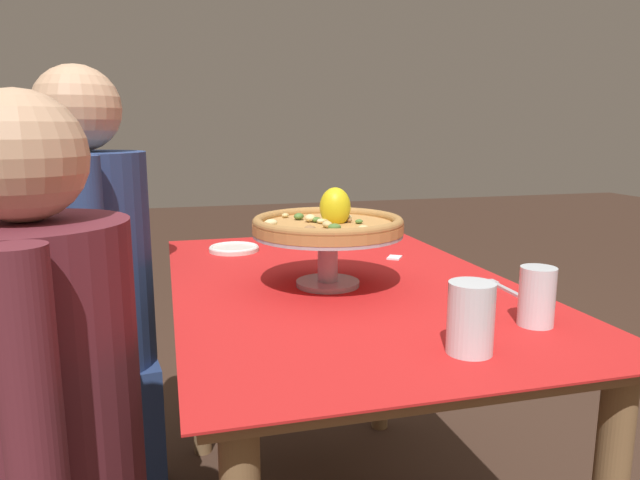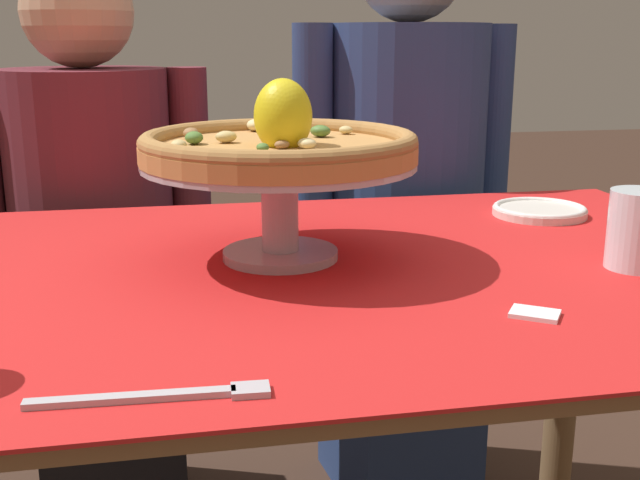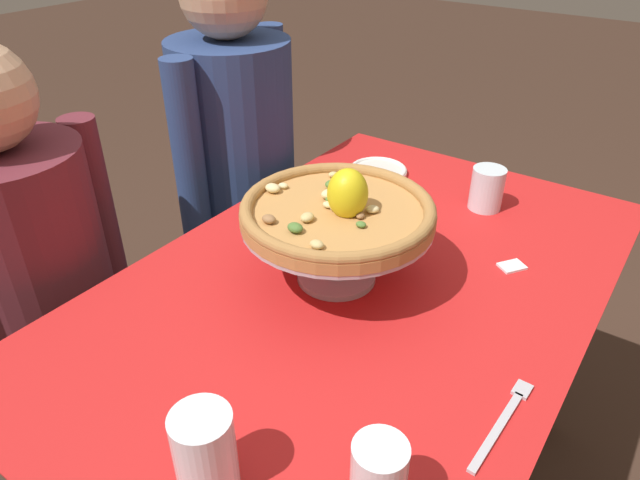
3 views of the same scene
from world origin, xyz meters
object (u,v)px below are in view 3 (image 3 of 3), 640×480
Objects in this scene: diner_left at (47,318)px; diner_right at (239,189)px; pizza at (338,210)px; water_glass_side_right at (486,191)px; pizza_stand at (337,236)px; side_plate at (378,170)px; dinner_fork at (504,419)px; water_glass_side_left at (206,456)px; sugar_packet at (512,266)px.

diner_right reaches higher than diner_left.
pizza is 3.56× the size of water_glass_side_right.
pizza_stand is 0.49m from side_plate.
pizza_stand is at bearing 68.83° from dinner_fork.
diner_right is (0.35, 0.58, -0.21)m from pizza_stand.
pizza is 0.49m from water_glass_side_left.
sugar_packet is at bearing -116.78° from side_plate.
water_glass_side_right is at bearing -16.19° from pizza.
water_glass_side_right is (0.91, -0.01, -0.01)m from water_glass_side_left.
pizza_stand is 2.33× the size of side_plate.
diner_left is 0.92× the size of diner_right.
pizza_stand reaches higher than sugar_packet.
diner_right is at bearing 62.70° from dinner_fork.
diner_left is (0.17, 0.70, -0.23)m from water_glass_side_left.
pizza is at bearing -121.07° from diner_right.
pizza is 7.12× the size of sugar_packet.
dinner_fork is at bearing -81.58° from diner_left.
pizza is 2.91× the size of water_glass_side_left.
water_glass_side_left is at bearing 167.80° from sugar_packet.
pizza reaches higher than pizza_stand.
water_glass_side_right is at bearing -0.74° from water_glass_side_left.
water_glass_side_right is at bearing 34.28° from sugar_packet.
water_glass_side_right is at bearing -82.73° from diner_right.
water_glass_side_left reaches higher than sugar_packet.
side_plate is at bearing -75.27° from diner_right.
pizza reaches higher than dinner_fork.
pizza is 0.38m from sugar_packet.
water_glass_side_right is 1.05m from diner_left.
water_glass_side_left is 0.76m from diner_left.
side_plate is at bearing 20.75° from pizza.
diner_left reaches higher than side_plate.
diner_left reaches higher than water_glass_side_left.
side_plate is at bearing 42.86° from dinner_fork.
pizza is 2.35× the size of side_plate.
pizza_stand reaches higher than dinner_fork.
pizza is 0.73m from diner_right.
water_glass_side_right is 0.25m from sugar_packet.
water_glass_side_left is 0.42m from dinner_fork.
diner_right is at bearing 58.89° from pizza_stand.
dinner_fork is (-0.15, -0.39, -0.09)m from pizza_stand.
pizza_stand is 3.54× the size of water_glass_side_right.
water_glass_side_right reaches higher than dinner_fork.
dinner_fork reaches higher than sugar_packet.
pizza is at bearing 163.81° from water_glass_side_right.
diner_right is at bearing 97.27° from water_glass_side_right.
dinner_fork is at bearing -155.97° from water_glass_side_right.
diner_right reaches higher than water_glass_side_right.
dinner_fork is (-0.59, -0.26, -0.04)m from water_glass_side_right.
diner_left is (-0.73, 0.71, -0.22)m from water_glass_side_right.
sugar_packet is 0.04× the size of diner_left.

